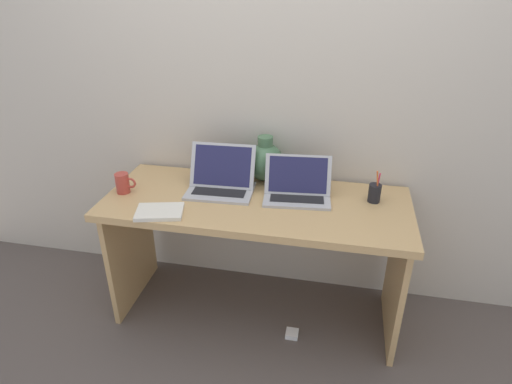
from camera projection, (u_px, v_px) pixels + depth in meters
The scene contains 10 objects.
ground_plane at pixel (256, 310), 2.65m from camera, with size 6.00×6.00×0.00m, color #564C47.
back_wall at pixel (269, 100), 2.41m from camera, with size 4.40×0.04×2.40m, color beige.
desk at pixel (256, 226), 2.37m from camera, with size 1.62×0.65×0.76m.
laptop_left at pixel (221, 179), 2.38m from camera, with size 0.37×0.28×0.24m.
laptop_right at pixel (297, 187), 2.31m from camera, with size 0.37×0.25×0.21m.
green_vase at pixel (265, 161), 2.47m from camera, with size 0.21×0.21×0.26m.
notebook_stack at pixel (160, 212), 2.17m from camera, with size 0.23×0.16×0.02m, color silver.
coffee_mug at pixel (123, 183), 2.36m from camera, with size 0.12×0.07×0.11m.
pen_cup at pixel (375, 193), 2.26m from camera, with size 0.06×0.06×0.18m.
power_brick at pixel (292, 334), 2.45m from camera, with size 0.07×0.07×0.03m, color white.
Camera 1 is at (0.40, -1.98, 1.85)m, focal length 30.54 mm.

